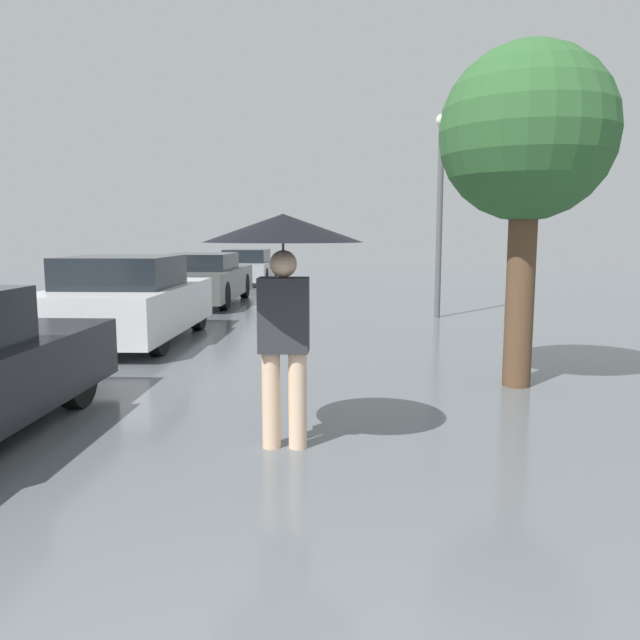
# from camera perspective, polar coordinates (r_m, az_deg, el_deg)

# --- Properties ---
(pedestrian) EXTENTS (1.23, 1.23, 1.85)m
(pedestrian) POSITION_cam_1_polar(r_m,az_deg,el_deg) (4.82, -3.38, 6.05)
(pedestrian) COLOR beige
(pedestrian) RESTS_ON ground_plane
(parked_car_second) EXTENTS (1.87, 3.85, 1.35)m
(parked_car_second) POSITION_cam_1_polar(r_m,az_deg,el_deg) (10.33, -17.27, 1.63)
(parked_car_second) COLOR silver
(parked_car_second) RESTS_ON ground_plane
(parked_car_third) EXTENTS (1.71, 4.48, 1.23)m
(parked_car_third) POSITION_cam_1_polar(r_m,az_deg,el_deg) (15.58, -10.57, 3.69)
(parked_car_third) COLOR #4C514C
(parked_car_third) RESTS_ON ground_plane
(parked_car_farthest) EXTENTS (1.64, 4.00, 1.17)m
(parked_car_farthest) POSITION_cam_1_polar(r_m,az_deg,el_deg) (21.62, -6.61, 4.81)
(parked_car_farthest) COLOR #9EA3A8
(parked_car_farthest) RESTS_ON ground_plane
(tree) EXTENTS (1.88, 1.88, 3.71)m
(tree) POSITION_cam_1_polar(r_m,az_deg,el_deg) (7.28, 18.39, 15.54)
(tree) COLOR brown
(tree) RESTS_ON ground_plane
(street_lamp) EXTENTS (0.24, 0.24, 4.03)m
(street_lamp) POSITION_cam_1_polar(r_m,az_deg,el_deg) (12.89, 10.91, 10.59)
(street_lamp) COLOR #515456
(street_lamp) RESTS_ON ground_plane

